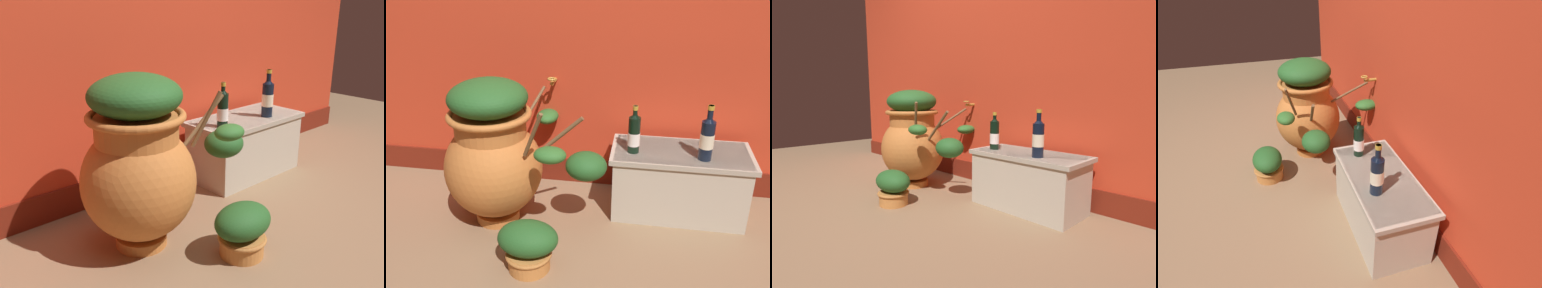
% 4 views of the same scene
% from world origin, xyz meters
% --- Properties ---
extents(ground_plane, '(7.00, 7.00, 0.00)m').
position_xyz_m(ground_plane, '(0.00, 0.00, 0.00)').
color(ground_plane, '#896B4C').
extents(terracotta_urn, '(0.94, 0.85, 0.87)m').
position_xyz_m(terracotta_urn, '(-0.40, 0.57, 0.44)').
color(terracotta_urn, '#C17033').
rests_on(terracotta_urn, ground_plane).
extents(stone_ledge, '(0.82, 0.40, 0.41)m').
position_xyz_m(stone_ledge, '(0.65, 0.83, 0.22)').
color(stone_ledge, beige).
rests_on(stone_ledge, ground_plane).
extents(wine_bottle_left, '(0.08, 0.08, 0.32)m').
position_xyz_m(wine_bottle_left, '(0.77, 0.75, 0.55)').
color(wine_bottle_left, black).
rests_on(wine_bottle_left, stone_ledge).
extents(wine_bottle_middle, '(0.07, 0.07, 0.28)m').
position_xyz_m(wine_bottle_middle, '(0.37, 0.78, 0.53)').
color(wine_bottle_middle, black).
rests_on(wine_bottle_middle, stone_ledge).
extents(potted_shrub, '(0.31, 0.24, 0.27)m').
position_xyz_m(potted_shrub, '(-0.11, 0.17, 0.14)').
color(potted_shrub, '#CC7F3D').
rests_on(potted_shrub, ground_plane).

